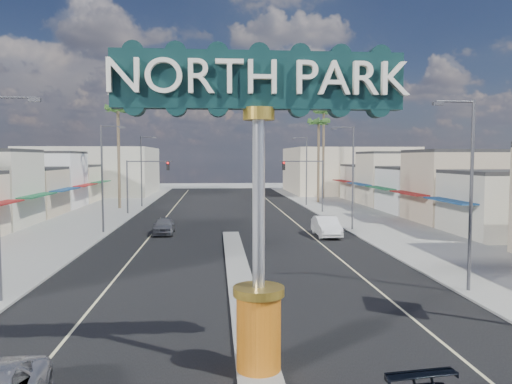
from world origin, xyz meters
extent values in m
plane|color=gray|center=(0.00, 30.00, 0.00)|extent=(160.00, 160.00, 0.00)
cube|color=black|center=(0.00, 30.00, 0.01)|extent=(20.00, 120.00, 0.01)
cube|color=gray|center=(0.00, 14.00, 0.08)|extent=(1.30, 30.00, 0.16)
cube|color=gray|center=(-14.00, 30.00, 0.06)|extent=(8.00, 120.00, 0.12)
cube|color=gray|center=(14.00, 30.00, 0.06)|extent=(8.00, 120.00, 0.12)
cube|color=beige|center=(-24.00, 43.00, 3.00)|extent=(12.00, 42.00, 6.00)
cube|color=#B7B29E|center=(24.00, 43.00, 3.00)|extent=(12.00, 42.00, 6.00)
cube|color=#B7B29E|center=(-22.00, 75.00, 4.00)|extent=(20.00, 20.00, 8.00)
cube|color=beige|center=(22.00, 75.00, 4.00)|extent=(20.00, 20.00, 8.00)
cylinder|color=#D26310|center=(0.00, 2.00, 1.26)|extent=(1.30, 1.30, 2.20)
cylinder|color=gold|center=(0.00, 2.00, 2.49)|extent=(1.50, 1.50, 0.25)
cylinder|color=#B7B7BC|center=(0.00, 2.00, 5.01)|extent=(0.36, 0.36, 4.80)
cylinder|color=gold|center=(0.00, 2.00, 7.58)|extent=(0.90, 0.90, 0.35)
cube|color=black|center=(0.00, 2.00, 8.51)|extent=(8.20, 0.50, 1.60)
cylinder|color=#47474C|center=(-11.00, 44.00, 3.00)|extent=(0.18, 0.18, 6.00)
cylinder|color=#47474C|center=(-8.50, 44.00, 5.90)|extent=(5.00, 0.12, 0.12)
cube|color=black|center=(-6.50, 44.00, 5.40)|extent=(0.32, 0.32, 1.00)
sphere|color=red|center=(-6.50, 43.82, 5.72)|extent=(0.22, 0.22, 0.22)
cylinder|color=#47474C|center=(11.00, 44.00, 3.00)|extent=(0.18, 0.18, 6.00)
cylinder|color=#47474C|center=(8.50, 44.00, 5.90)|extent=(5.00, 0.12, 0.12)
cube|color=black|center=(6.50, 44.00, 5.40)|extent=(0.32, 0.32, 1.00)
sphere|color=red|center=(6.50, 43.82, 5.72)|extent=(0.22, 0.22, 0.22)
cylinder|color=#47474C|center=(-9.70, 10.00, 8.90)|extent=(1.80, 0.10, 0.10)
cube|color=#47474C|center=(-8.90, 10.00, 8.80)|extent=(0.50, 0.22, 0.15)
cylinder|color=#47474C|center=(-10.60, 30.00, 4.50)|extent=(0.16, 0.16, 9.00)
cylinder|color=#47474C|center=(-9.70, 30.00, 8.90)|extent=(1.80, 0.10, 0.10)
cube|color=#47474C|center=(-8.90, 30.00, 8.80)|extent=(0.50, 0.22, 0.15)
cylinder|color=#47474C|center=(-10.60, 52.00, 4.50)|extent=(0.16, 0.16, 9.00)
cylinder|color=#47474C|center=(-9.70, 52.00, 8.90)|extent=(1.80, 0.10, 0.10)
cube|color=#47474C|center=(-8.90, 52.00, 8.80)|extent=(0.50, 0.22, 0.15)
cylinder|color=#47474C|center=(10.60, 10.00, 4.50)|extent=(0.16, 0.16, 9.00)
cylinder|color=#47474C|center=(9.70, 10.00, 8.90)|extent=(1.80, 0.10, 0.10)
cube|color=#47474C|center=(8.90, 10.00, 8.80)|extent=(0.50, 0.22, 0.15)
cylinder|color=#47474C|center=(10.60, 30.00, 4.50)|extent=(0.16, 0.16, 9.00)
cylinder|color=#47474C|center=(9.70, 30.00, 8.90)|extent=(1.80, 0.10, 0.10)
cube|color=#47474C|center=(8.90, 30.00, 8.80)|extent=(0.50, 0.22, 0.15)
cylinder|color=#47474C|center=(10.60, 52.00, 4.50)|extent=(0.16, 0.16, 9.00)
cylinder|color=#47474C|center=(9.70, 52.00, 8.90)|extent=(1.80, 0.10, 0.10)
cube|color=#47474C|center=(8.90, 52.00, 8.80)|extent=(0.50, 0.22, 0.15)
cylinder|color=brown|center=(-13.00, 50.00, 6.00)|extent=(0.36, 0.36, 12.00)
cylinder|color=brown|center=(13.00, 56.00, 5.50)|extent=(0.36, 0.36, 11.00)
cylinder|color=brown|center=(15.00, 62.00, 6.50)|extent=(0.36, 0.36, 13.00)
imported|color=slate|center=(-5.50, 29.23, 0.71)|extent=(1.74, 4.22, 1.43)
imported|color=white|center=(7.65, 27.08, 0.80)|extent=(1.74, 4.85, 1.59)
camera|label=1|loc=(-1.23, -12.16, 6.36)|focal=35.00mm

